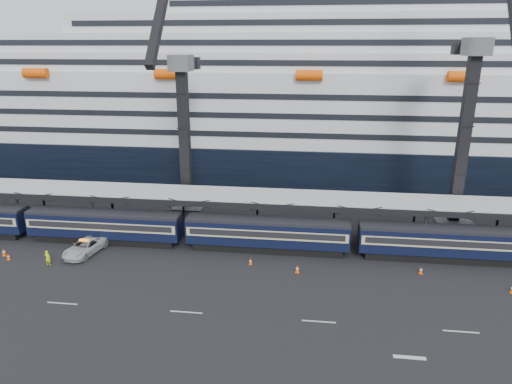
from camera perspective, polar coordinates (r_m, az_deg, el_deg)
ground at (r=45.58m, az=10.40°, el=-13.03°), size 260.00×260.00×0.00m
lane_markings at (r=42.60m, az=22.26°, el=-16.62°), size 111.00×4.27×0.02m
train at (r=53.41m, az=5.01°, el=-5.31°), size 133.05×3.00×4.05m
canopy at (r=56.12m, az=10.01°, el=-1.01°), size 130.00×6.25×5.53m
cruise_ship at (r=85.77m, az=8.62°, el=10.48°), size 214.09×28.84×34.00m
crane_dark_near at (r=61.11m, az=-9.04°, el=7.08°), size 4.50×17.75×35.08m
crane_dark_mid at (r=60.32m, az=24.76°, el=6.90°), size 4.50×18.24×39.64m
pickup_truck at (r=56.86m, az=-20.60°, el=-6.48°), size 3.78×6.35×1.65m
worker at (r=55.64m, az=-24.60°, el=-7.50°), size 0.65×0.45×1.72m
traffic_cone_a at (r=59.15m, az=-28.56°, el=-7.12°), size 0.37×0.37×0.74m
traffic_cone_b at (r=60.47m, az=-28.98°, el=-6.59°), size 0.43×0.43×0.87m
traffic_cone_c at (r=51.06m, az=-0.69°, el=-8.66°), size 0.37×0.37×0.74m
traffic_cone_d at (r=49.53m, az=5.19°, el=-9.54°), size 0.43×0.43×0.87m
traffic_cone_e at (r=52.19m, az=19.92°, el=-9.17°), size 0.40×0.40×0.80m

